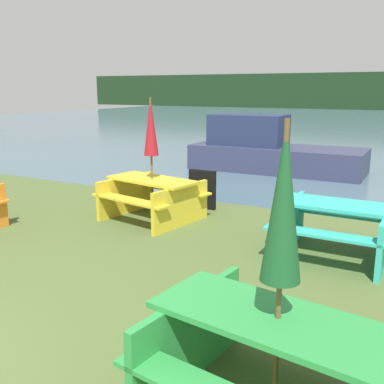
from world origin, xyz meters
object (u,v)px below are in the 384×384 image
at_px(boat, 269,151).
at_px(signboard, 202,189).
at_px(umbrella_crimson, 151,128).
at_px(picnic_table_yellow, 152,195).
at_px(picnic_table_teal, 335,224).
at_px(picnic_table_green, 276,357).
at_px(umbrella_darkgreen, 283,205).

xyz_separation_m(boat, signboard, (0.25, -4.61, -0.19)).
height_order(umbrella_crimson, boat, umbrella_crimson).
distance_m(picnic_table_yellow, boat, 5.69).
xyz_separation_m(picnic_table_teal, umbrella_crimson, (-3.19, 0.32, 1.16)).
bearing_deg(picnic_table_yellow, umbrella_crimson, 97.13).
distance_m(picnic_table_green, picnic_table_yellow, 5.08).
xyz_separation_m(picnic_table_green, picnic_table_yellow, (-3.46, 3.73, -0.02)).
relative_size(picnic_table_teal, picnic_table_yellow, 0.89).
relative_size(picnic_table_yellow, boat, 0.38).
distance_m(picnic_table_yellow, umbrella_crimson, 1.17).
height_order(picnic_table_yellow, signboard, signboard).
height_order(boat, signboard, boat).
xyz_separation_m(picnic_table_teal, umbrella_darkgreen, (0.26, -3.41, 1.09)).
relative_size(picnic_table_green, picnic_table_teal, 1.20).
bearing_deg(picnic_table_green, umbrella_crimson, 132.84).
relative_size(picnic_table_yellow, umbrella_darkgreen, 0.87).
height_order(picnic_table_teal, umbrella_crimson, umbrella_crimson).
bearing_deg(umbrella_darkgreen, boat, 109.11).
distance_m(umbrella_darkgreen, signboard, 5.79).
bearing_deg(umbrella_crimson, picnic_table_teal, -5.67).
bearing_deg(signboard, umbrella_crimson, -112.29).
relative_size(picnic_table_green, umbrella_crimson, 0.90).
relative_size(umbrella_darkgreen, signboard, 2.79).
xyz_separation_m(umbrella_darkgreen, signboard, (-3.01, 4.80, -1.17)).
bearing_deg(picnic_table_teal, picnic_table_green, -85.58).
relative_size(picnic_table_yellow, umbrella_crimson, 0.85).
height_order(umbrella_crimson, signboard, umbrella_crimson).
xyz_separation_m(picnic_table_yellow, boat, (0.19, 5.69, 0.11)).
bearing_deg(picnic_table_teal, picnic_table_yellow, 174.33).
distance_m(picnic_table_teal, signboard, 3.08).
bearing_deg(signboard, boat, 93.07).
distance_m(picnic_table_teal, umbrella_darkgreen, 3.59).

